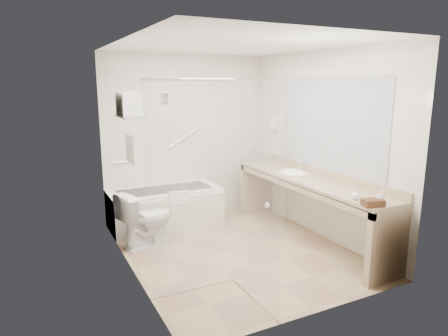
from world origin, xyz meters
name	(u,v)px	position (x,y,z in m)	size (l,w,h in m)	color
floor	(235,249)	(0.00, 0.00, 0.00)	(3.20, 3.20, 0.00)	tan
ceiling	(236,44)	(0.00, 0.00, 2.50)	(2.60, 3.20, 0.10)	white
wall_back	(187,137)	(0.00, 1.60, 1.25)	(2.60, 0.10, 2.50)	silver
wall_front	(323,181)	(0.00, -1.60, 1.25)	(2.60, 0.10, 2.50)	silver
wall_left	(127,162)	(-1.30, 0.00, 1.25)	(0.10, 3.20, 2.50)	silver
wall_right	(320,145)	(1.30, 0.00, 1.25)	(0.10, 3.20, 2.50)	silver
bathtub	(165,207)	(-0.50, 1.24, 0.28)	(1.60, 0.73, 0.59)	white
grab_bar_short	(127,161)	(-0.95, 1.56, 0.95)	(0.03, 0.03, 0.40)	silver
grab_bar_long	(185,137)	(-0.05, 1.56, 1.25)	(0.03, 0.03, 0.60)	silver
shower_enclosure	(222,192)	(-0.63, -0.93, 1.07)	(0.96, 0.91, 2.11)	silver
towel_shelf	(129,112)	(-1.17, 0.35, 1.75)	(0.24, 0.55, 0.81)	silver
vanity_counter	(309,194)	(1.02, -0.15, 0.64)	(0.55, 2.70, 0.95)	tan
sink	(293,174)	(1.05, 0.25, 0.82)	(0.40, 0.52, 0.14)	white
faucet	(302,166)	(1.20, 0.25, 0.93)	(0.03, 0.03, 0.14)	silver
mirror	(328,124)	(1.29, -0.15, 1.55)	(0.02, 2.00, 1.20)	#A4A8B0
hairdryer_unit	(274,123)	(1.25, 1.05, 1.45)	(0.08, 0.10, 0.18)	silver
toilet	(146,219)	(-0.95, 0.65, 0.35)	(0.40, 0.72, 0.71)	white
amenity_basket	(373,203)	(0.84, -1.39, 0.88)	(0.21, 0.14, 0.07)	#492C1A
soap_bottle_a	(380,201)	(0.94, -1.39, 0.88)	(0.07, 0.15, 0.07)	silver
soap_bottle_b	(356,196)	(0.85, -1.14, 0.89)	(0.09, 0.11, 0.09)	silver
water_bottle_left	(254,156)	(0.93, 1.10, 0.95)	(0.07, 0.07, 0.22)	silver
water_bottle_mid	(255,157)	(0.95, 1.10, 0.94)	(0.06, 0.06, 0.19)	silver
water_bottle_right	(272,163)	(0.90, 0.55, 0.94)	(0.06, 0.06, 0.20)	silver
drinking_glass_near	(280,166)	(1.03, 0.53, 0.89)	(0.06, 0.06, 0.08)	silver
drinking_glass_far	(267,165)	(0.91, 0.69, 0.89)	(0.06, 0.06, 0.08)	silver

